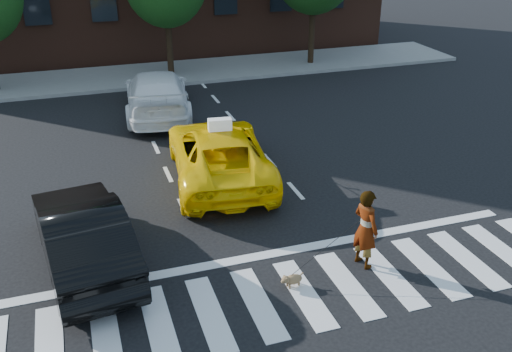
# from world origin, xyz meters

# --- Properties ---
(ground) EXTENTS (120.00, 120.00, 0.00)m
(ground) POSITION_xyz_m (0.00, 0.00, 0.00)
(ground) COLOR black
(ground) RESTS_ON ground
(crosswalk) EXTENTS (13.00, 2.40, 0.01)m
(crosswalk) POSITION_xyz_m (0.00, 0.00, 0.01)
(crosswalk) COLOR silver
(crosswalk) RESTS_ON ground
(stop_line) EXTENTS (12.00, 0.30, 0.01)m
(stop_line) POSITION_xyz_m (0.00, 1.60, 0.01)
(stop_line) COLOR silver
(stop_line) RESTS_ON ground
(sidewalk_far) EXTENTS (30.00, 4.00, 0.15)m
(sidewalk_far) POSITION_xyz_m (0.00, 17.50, 0.07)
(sidewalk_far) COLOR slate
(sidewalk_far) RESTS_ON ground
(taxi) EXTENTS (3.26, 5.94, 1.58)m
(taxi) POSITION_xyz_m (-0.20, 5.89, 0.79)
(taxi) COLOR yellow
(taxi) RESTS_ON ground
(black_sedan) EXTENTS (2.25, 4.98, 1.58)m
(black_sedan) POSITION_xyz_m (-4.18, 2.50, 0.79)
(black_sedan) COLOR black
(black_sedan) RESTS_ON ground
(white_suv) EXTENTS (3.05, 5.96, 1.66)m
(white_suv) POSITION_xyz_m (-0.94, 12.08, 0.83)
(white_suv) COLOR white
(white_suv) RESTS_ON ground
(woman) EXTENTS (0.60, 0.76, 1.83)m
(woman) POSITION_xyz_m (1.65, 0.58, 0.92)
(woman) COLOR #999999
(woman) RESTS_ON ground
(dog) EXTENTS (0.54, 0.27, 0.31)m
(dog) POSITION_xyz_m (-0.16, 0.31, 0.18)
(dog) COLOR #876045
(dog) RESTS_ON ground
(taxi_sign) EXTENTS (0.68, 0.35, 0.32)m
(taxi_sign) POSITION_xyz_m (-0.20, 5.69, 1.74)
(taxi_sign) COLOR white
(taxi_sign) RESTS_ON taxi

